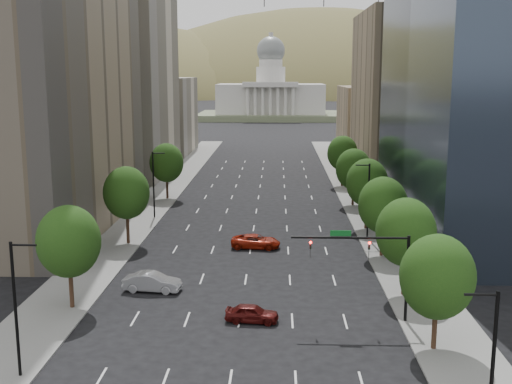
# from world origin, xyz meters

# --- Properties ---
(sidewalk_left) EXTENTS (6.00, 200.00, 0.15)m
(sidewalk_left) POSITION_xyz_m (-15.50, 60.00, 0.07)
(sidewalk_left) COLOR slate
(sidewalk_left) RESTS_ON ground
(sidewalk_right) EXTENTS (6.00, 200.00, 0.15)m
(sidewalk_right) POSITION_xyz_m (15.50, 60.00, 0.07)
(sidewalk_right) COLOR slate
(sidewalk_right) RESTS_ON ground
(midrise_cream_left) EXTENTS (14.00, 30.00, 35.00)m
(midrise_cream_left) POSITION_xyz_m (-25.00, 103.00, 17.50)
(midrise_cream_left) COLOR beige
(midrise_cream_left) RESTS_ON ground
(filler_left) EXTENTS (14.00, 26.00, 18.00)m
(filler_left) POSITION_xyz_m (-25.00, 136.00, 9.00)
(filler_left) COLOR beige
(filler_left) RESTS_ON ground
(parking_tan_right) EXTENTS (14.00, 30.00, 30.00)m
(parking_tan_right) POSITION_xyz_m (25.00, 100.00, 15.00)
(parking_tan_right) COLOR #8C7759
(parking_tan_right) RESTS_ON ground
(filler_right) EXTENTS (14.00, 26.00, 16.00)m
(filler_right) POSITION_xyz_m (25.00, 133.00, 8.00)
(filler_right) COLOR #8C7759
(filler_right) RESTS_ON ground
(tree_right_0) EXTENTS (5.20, 5.20, 8.39)m
(tree_right_0) POSITION_xyz_m (14.00, 25.00, 5.39)
(tree_right_0) COLOR #382316
(tree_right_0) RESTS_ON ground
(tree_right_1) EXTENTS (5.20, 5.20, 8.75)m
(tree_right_1) POSITION_xyz_m (14.00, 36.00, 5.75)
(tree_right_1) COLOR #382316
(tree_right_1) RESTS_ON ground
(tree_right_2) EXTENTS (5.20, 5.20, 8.61)m
(tree_right_2) POSITION_xyz_m (14.00, 48.00, 5.60)
(tree_right_2) COLOR #382316
(tree_right_2) RESTS_ON ground
(tree_right_3) EXTENTS (5.20, 5.20, 8.89)m
(tree_right_3) POSITION_xyz_m (14.00, 60.00, 5.89)
(tree_right_3) COLOR #382316
(tree_right_3) RESTS_ON ground
(tree_right_4) EXTENTS (5.20, 5.20, 8.46)m
(tree_right_4) POSITION_xyz_m (14.00, 74.00, 5.46)
(tree_right_4) COLOR #382316
(tree_right_4) RESTS_ON ground
(tree_right_5) EXTENTS (5.20, 5.20, 8.75)m
(tree_right_5) POSITION_xyz_m (14.00, 90.00, 5.75)
(tree_right_5) COLOR #382316
(tree_right_5) RESTS_ON ground
(tree_left_0) EXTENTS (5.20, 5.20, 8.75)m
(tree_left_0) POSITION_xyz_m (-14.00, 32.00, 5.75)
(tree_left_0) COLOR #382316
(tree_left_0) RESTS_ON ground
(tree_left_1) EXTENTS (5.20, 5.20, 8.97)m
(tree_left_1) POSITION_xyz_m (-14.00, 52.00, 5.96)
(tree_left_1) COLOR #382316
(tree_left_1) RESTS_ON ground
(tree_left_2) EXTENTS (5.20, 5.20, 8.68)m
(tree_left_2) POSITION_xyz_m (-14.00, 78.00, 5.68)
(tree_left_2) COLOR #382316
(tree_left_2) RESTS_ON ground
(streetlight_rs) EXTENTS (1.70, 0.20, 9.00)m
(streetlight_rs) POSITION_xyz_m (13.44, 12.00, 4.84)
(streetlight_rs) COLOR black
(streetlight_rs) RESTS_ON ground
(streetlight_rn) EXTENTS (1.70, 0.20, 9.00)m
(streetlight_rn) POSITION_xyz_m (13.44, 55.00, 4.84)
(streetlight_rn) COLOR black
(streetlight_rn) RESTS_ON ground
(streetlight_ls) EXTENTS (1.70, 0.20, 9.00)m
(streetlight_ls) POSITION_xyz_m (-13.44, 20.00, 4.84)
(streetlight_ls) COLOR black
(streetlight_ls) RESTS_ON ground
(streetlight_ln) EXTENTS (1.70, 0.20, 9.00)m
(streetlight_ln) POSITION_xyz_m (-13.44, 65.00, 4.84)
(streetlight_ln) COLOR black
(streetlight_ln) RESTS_ON ground
(traffic_signal) EXTENTS (9.12, 0.40, 7.38)m
(traffic_signal) POSITION_xyz_m (10.53, 30.00, 5.17)
(traffic_signal) COLOR black
(traffic_signal) RESTS_ON ground
(capitol) EXTENTS (60.00, 40.00, 35.20)m
(capitol) POSITION_xyz_m (0.00, 249.71, 8.58)
(capitol) COLOR #596647
(capitol) RESTS_ON ground
(foothills) EXTENTS (720.00, 413.00, 263.00)m
(foothills) POSITION_xyz_m (34.67, 599.39, -37.78)
(foothills) COLOR olive
(foothills) RESTS_ON ground
(car_maroon) EXTENTS (4.33, 2.11, 1.42)m
(car_maroon) POSITION_xyz_m (1.00, 29.68, 0.71)
(car_maroon) COLOR #460D0B
(car_maroon) RESTS_ON ground
(car_silver) EXTENTS (5.31, 2.37, 1.69)m
(car_silver) POSITION_xyz_m (-8.18, 36.47, 0.85)
(car_silver) COLOR #A1A1A6
(car_silver) RESTS_ON ground
(car_red_far) EXTENTS (5.62, 2.88, 1.52)m
(car_red_far) POSITION_xyz_m (0.57, 50.94, 0.76)
(car_red_far) COLOR maroon
(car_red_far) RESTS_ON ground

